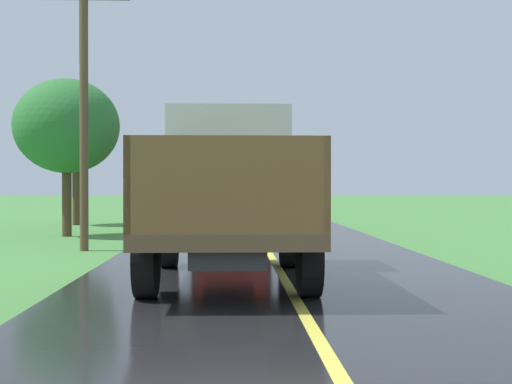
{
  "coord_description": "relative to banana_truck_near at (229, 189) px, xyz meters",
  "views": [
    {
      "loc": [
        -0.82,
        -2.46,
        1.53
      ],
      "look_at": [
        -0.35,
        10.87,
        1.4
      ],
      "focal_mm": 49.84,
      "sensor_mm": 36.0,
      "label": 1
    }
  ],
  "objects": [
    {
      "name": "utility_pole_roadside",
      "position": [
        -3.38,
        5.02,
        1.98
      ],
      "size": [
        2.12,
        0.2,
        6.3
      ],
      "color": "brown",
      "rests_on": "ground"
    },
    {
      "name": "banana_truck_near",
      "position": [
        0.0,
        0.0,
        0.0
      ],
      "size": [
        2.38,
        5.82,
        2.8
      ],
      "color": "#2D2D30",
      "rests_on": "road_surface"
    },
    {
      "name": "roadside_tree_mid_right",
      "position": [
        -5.89,
        15.78,
        1.93
      ],
      "size": [
        2.84,
        2.84,
        4.69
      ],
      "color": "#4C3823",
      "rests_on": "ground"
    },
    {
      "name": "roadside_tree_near_left",
      "position": [
        -4.85,
        9.73,
        1.82
      ],
      "size": [
        3.13,
        3.13,
        4.7
      ],
      "color": "#4C3823",
      "rests_on": "ground"
    },
    {
      "name": "banana_truck_far",
      "position": [
        0.05,
        12.59,
        0.01
      ],
      "size": [
        2.38,
        5.81,
        2.8
      ],
      "color": "#2D2D30",
      "rests_on": "road_surface"
    }
  ]
}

